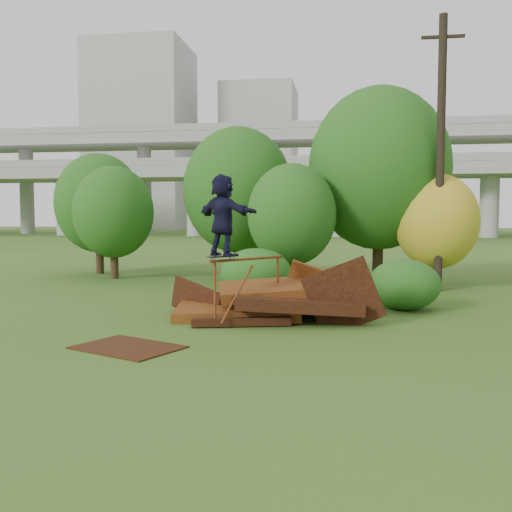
# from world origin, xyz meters

# --- Properties ---
(ground) EXTENTS (240.00, 240.00, 0.00)m
(ground) POSITION_xyz_m (0.00, 0.00, 0.00)
(ground) COLOR #2D5116
(ground) RESTS_ON ground
(scrap_pile) EXTENTS (5.64, 2.91, 1.98)m
(scrap_pile) POSITION_xyz_m (-0.52, 2.52, 0.41)
(scrap_pile) COLOR #42200B
(scrap_pile) RESTS_ON ground
(grind_rail) EXTENTS (1.48, 1.96, 1.55)m
(grind_rail) POSITION_xyz_m (-1.02, 2.13, 1.12)
(grind_rail) COLOR brown
(grind_rail) RESTS_ON ground
(skateboard) EXTENTS (0.64, 0.76, 0.08)m
(skateboard) POSITION_xyz_m (-1.49, 1.49, 1.61)
(skateboard) COLOR black
(skateboard) RESTS_ON grind_rail
(skater) EXTENTS (1.77, 1.44, 1.89)m
(skater) POSITION_xyz_m (-1.49, 1.49, 2.58)
(skater) COLOR black
(skater) RESTS_ON skateboard
(flat_plate) EXTENTS (2.34, 2.05, 0.03)m
(flat_plate) POSITION_xyz_m (-2.82, -1.05, 0.01)
(flat_plate) COLOR #381B0C
(flat_plate) RESTS_ON ground
(tree_0) EXTENTS (3.25, 3.25, 4.59)m
(tree_0) POSITION_xyz_m (-8.05, 10.63, 2.71)
(tree_0) COLOR black
(tree_0) RESTS_ON ground
(tree_1) EXTENTS (4.42, 4.42, 6.15)m
(tree_1) POSITION_xyz_m (-3.04, 11.35, 3.60)
(tree_1) COLOR black
(tree_1) RESTS_ON ground
(tree_2) EXTENTS (3.12, 3.12, 4.40)m
(tree_2) POSITION_xyz_m (-0.59, 8.59, 2.60)
(tree_2) COLOR black
(tree_2) RESTS_ON ground
(tree_3) EXTENTS (5.36, 5.36, 7.44)m
(tree_3) POSITION_xyz_m (2.52, 10.87, 4.35)
(tree_3) COLOR black
(tree_3) RESTS_ON ground
(tree_4) EXTENTS (2.94, 2.94, 4.06)m
(tree_4) POSITION_xyz_m (4.48, 9.62, 2.36)
(tree_4) COLOR black
(tree_4) RESTS_ON ground
(tree_6) EXTENTS (3.81, 3.81, 5.32)m
(tree_6) POSITION_xyz_m (-9.50, 12.42, 3.12)
(tree_6) COLOR black
(tree_6) RESTS_ON ground
(shrub_left) EXTENTS (2.24, 2.07, 1.55)m
(shrub_left) POSITION_xyz_m (-1.46, 6.18, 0.78)
(shrub_left) COLOR #1F4B14
(shrub_left) RESTS_ON ground
(shrub_right) EXTENTS (1.96, 1.80, 1.39)m
(shrub_right) POSITION_xyz_m (2.89, 4.43, 0.69)
(shrub_right) COLOR #1F4B14
(shrub_right) RESTS_ON ground
(utility_pole) EXTENTS (1.40, 0.28, 9.23)m
(utility_pole) POSITION_xyz_m (4.42, 8.69, 4.69)
(utility_pole) COLOR black
(utility_pole) RESTS_ON ground
(freeway_overpass) EXTENTS (160.00, 15.00, 13.70)m
(freeway_overpass) POSITION_xyz_m (0.00, 62.92, 10.32)
(freeway_overpass) COLOR gray
(freeway_overpass) RESTS_ON ground
(building_left) EXTENTS (18.00, 16.00, 35.00)m
(building_left) POSITION_xyz_m (-38.00, 95.00, 17.50)
(building_left) COLOR #9E9E99
(building_left) RESTS_ON ground
(building_right) EXTENTS (14.00, 14.00, 28.00)m
(building_right) POSITION_xyz_m (-16.00, 102.00, 14.00)
(building_right) COLOR #9E9E99
(building_right) RESTS_ON ground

